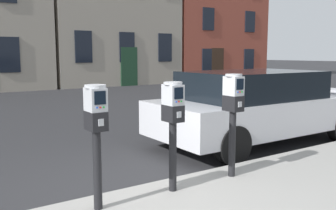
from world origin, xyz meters
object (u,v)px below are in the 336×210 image
at_px(parking_meter_twin_adjacent, 173,117).
at_px(parking_meter_near_kerb, 96,124).
at_px(parked_car_white_suv, 258,106).
at_px(parking_meter_end_of_row, 233,106).

bearing_deg(parking_meter_twin_adjacent, parking_meter_near_kerb, -89.58).
relative_size(parking_meter_near_kerb, parked_car_white_suv, 0.29).
bearing_deg(parked_car_white_suv, parking_meter_near_kerb, -159.05).
xyz_separation_m(parking_meter_near_kerb, parked_car_white_suv, (4.03, 1.52, -0.29)).
bearing_deg(parking_meter_twin_adjacent, parked_car_white_suv, 116.62).
bearing_deg(parked_car_white_suv, parking_meter_end_of_row, -144.23).
bearing_deg(parked_car_white_suv, parking_meter_twin_adjacent, -153.46).
relative_size(parking_meter_twin_adjacent, parked_car_white_suv, 0.29).
height_order(parking_meter_near_kerb, parking_meter_twin_adjacent, parking_meter_near_kerb).
bearing_deg(parking_meter_end_of_row, parking_meter_near_kerb, -89.58).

